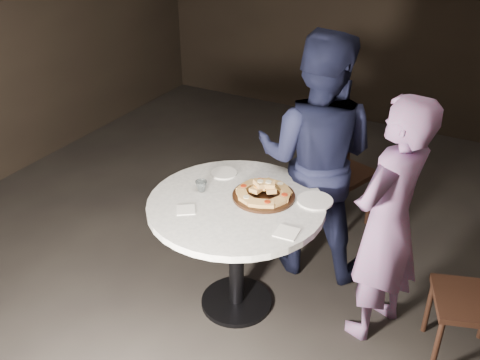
% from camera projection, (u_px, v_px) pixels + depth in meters
% --- Properties ---
extents(floor, '(7.00, 7.00, 0.00)m').
position_uv_depth(floor, '(256.00, 299.00, 3.78)').
color(floor, black).
rests_on(floor, ground).
extents(table, '(1.37, 1.37, 0.84)m').
position_uv_depth(table, '(236.00, 222.00, 3.41)').
color(table, black).
rests_on(table, ground).
extents(serving_board, '(0.41, 0.41, 0.02)m').
position_uv_depth(serving_board, '(264.00, 196.00, 3.38)').
color(serving_board, black).
rests_on(serving_board, table).
extents(focaccia_pile, '(0.35, 0.35, 0.09)m').
position_uv_depth(focaccia_pile, '(264.00, 191.00, 3.37)').
color(focaccia_pile, tan).
rests_on(focaccia_pile, serving_board).
extents(plate_left, '(0.20, 0.20, 0.01)m').
position_uv_depth(plate_left, '(224.00, 173.00, 3.65)').
color(plate_left, white).
rests_on(plate_left, table).
extents(plate_right, '(0.30, 0.30, 0.01)m').
position_uv_depth(plate_right, '(315.00, 201.00, 3.33)').
color(plate_right, white).
rests_on(plate_right, table).
extents(water_glass, '(0.10, 0.10, 0.07)m').
position_uv_depth(water_glass, '(201.00, 186.00, 3.43)').
color(water_glass, silver).
rests_on(water_glass, table).
extents(napkin_near, '(0.15, 0.15, 0.01)m').
position_uv_depth(napkin_near, '(186.00, 210.00, 3.25)').
color(napkin_near, white).
rests_on(napkin_near, table).
extents(napkin_far, '(0.14, 0.14, 0.01)m').
position_uv_depth(napkin_far, '(287.00, 232.00, 3.04)').
color(napkin_far, white).
rests_on(napkin_far, table).
extents(chair_far, '(0.59, 0.60, 0.98)m').
position_uv_depth(chair_far, '(332.00, 168.00, 4.29)').
color(chair_far, black).
rests_on(chair_far, ground).
extents(diner_navy, '(0.97, 0.81, 1.80)m').
position_uv_depth(diner_navy, '(316.00, 158.00, 3.73)').
color(diner_navy, black).
rests_on(diner_navy, ground).
extents(diner_teal, '(0.56, 0.69, 1.62)m').
position_uv_depth(diner_teal, '(388.00, 223.00, 3.18)').
color(diner_teal, slate).
rests_on(diner_teal, ground).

